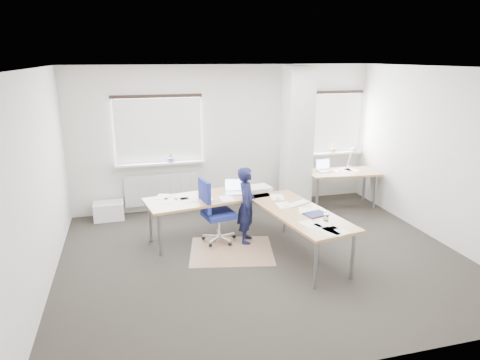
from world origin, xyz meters
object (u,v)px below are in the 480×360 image
object	(u,v)px
task_chair	(217,225)
person	(247,205)
desk_main	(254,205)
desk_side	(342,173)

from	to	relation	value
task_chair	person	world-z (taller)	person
desk_main	task_chair	size ratio (longest dim) A/B	2.60
desk_side	task_chair	bearing A→B (deg)	-152.99
desk_main	person	bearing A→B (deg)	95.30
task_chair	person	distance (m)	0.59
desk_side	person	world-z (taller)	person
desk_side	task_chair	world-z (taller)	desk_side
desk_main	person	size ratio (longest dim) A/B	2.23
desk_main	desk_side	bearing A→B (deg)	21.53
person	desk_main	bearing A→B (deg)	-146.02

